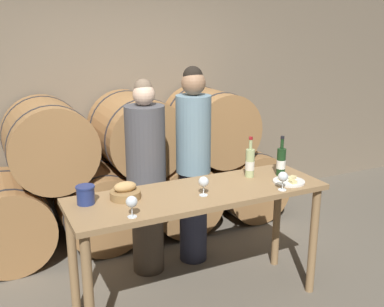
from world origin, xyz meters
name	(u,v)px	position (x,y,z in m)	size (l,w,h in m)	color
ground_plane	(199,303)	(0.00, 0.00, 0.00)	(10.00, 10.00, 0.00)	#665E51
stone_wall_back	(116,71)	(0.00, 1.95, 1.60)	(10.00, 0.12, 3.20)	#7F705B
barrel_stack	(137,170)	(0.00, 1.40, 0.67)	(3.24, 0.86, 1.44)	#9E7042
tasting_table	(199,208)	(0.00, 0.00, 0.79)	(1.88, 0.60, 0.92)	#99754C
person_left	(146,178)	(-0.17, 0.65, 0.85)	(0.33, 0.33, 1.66)	#4C4238
person_right	(193,164)	(0.27, 0.65, 0.91)	(0.30, 0.30, 1.75)	#2D334C
wine_bottle_red	(281,162)	(0.74, 0.04, 1.04)	(0.07, 0.07, 0.32)	#193819
wine_bottle_white	(250,163)	(0.50, 0.11, 1.04)	(0.07, 0.07, 0.32)	#ADBC7F
blue_crock	(86,194)	(-0.78, 0.12, 0.99)	(0.13, 0.13, 0.13)	navy
bread_basket	(125,192)	(-0.52, 0.10, 0.97)	(0.21, 0.21, 0.12)	olive
cheese_plate	(289,181)	(0.69, -0.13, 0.93)	(0.24, 0.24, 0.04)	white
wine_glass_far_left	(132,202)	(-0.58, -0.22, 1.02)	(0.07, 0.07, 0.14)	white
wine_glass_left	(204,182)	(-0.01, -0.09, 1.02)	(0.07, 0.07, 0.14)	white
wine_glass_center	(283,177)	(0.55, -0.24, 1.02)	(0.07, 0.07, 0.14)	white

